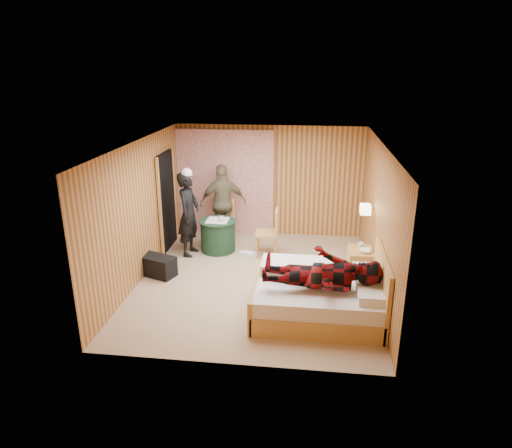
# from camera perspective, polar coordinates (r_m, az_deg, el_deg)

# --- Properties ---
(floor) EXTENTS (4.20, 5.00, 0.01)m
(floor) POSITION_cam_1_polar(r_m,az_deg,el_deg) (8.44, -0.03, -7.03)
(floor) COLOR tan
(floor) RESTS_ON ground
(ceiling) EXTENTS (4.20, 5.00, 0.01)m
(ceiling) POSITION_cam_1_polar(r_m,az_deg,el_deg) (7.66, -0.03, 9.97)
(ceiling) COLOR silver
(ceiling) RESTS_ON wall_back
(wall_back) EXTENTS (4.20, 0.02, 2.50)m
(wall_back) POSITION_cam_1_polar(r_m,az_deg,el_deg) (10.35, 1.68, 5.38)
(wall_back) COLOR #C8804C
(wall_back) RESTS_ON floor
(wall_left) EXTENTS (0.02, 5.00, 2.50)m
(wall_left) POSITION_cam_1_polar(r_m,az_deg,el_deg) (8.47, -14.29, 1.57)
(wall_left) COLOR #C8804C
(wall_left) RESTS_ON floor
(wall_right) EXTENTS (0.02, 5.00, 2.50)m
(wall_right) POSITION_cam_1_polar(r_m,az_deg,el_deg) (7.99, 15.09, 0.44)
(wall_right) COLOR #C8804C
(wall_right) RESTS_ON floor
(curtain) EXTENTS (2.20, 0.08, 2.40)m
(curtain) POSITION_cam_1_polar(r_m,az_deg,el_deg) (10.43, -3.86, 5.17)
(curtain) COLOR beige
(curtain) RESTS_ON floor
(doorway) EXTENTS (0.06, 0.90, 2.05)m
(doorway) POSITION_cam_1_polar(r_m,az_deg,el_deg) (9.78, -11.08, 2.81)
(doorway) COLOR black
(doorway) RESTS_ON floor
(wall_lamp) EXTENTS (0.26, 0.24, 0.16)m
(wall_lamp) POSITION_cam_1_polar(r_m,az_deg,el_deg) (8.38, 13.54, 1.80)
(wall_lamp) COLOR gold
(wall_lamp) RESTS_ON wall_right
(bed) EXTENTS (1.98, 1.54, 1.06)m
(bed) POSITION_cam_1_polar(r_m,az_deg,el_deg) (7.31, 7.84, -8.94)
(bed) COLOR #E3B45D
(bed) RESTS_ON floor
(nightstand) EXTENTS (0.45, 0.61, 0.59)m
(nightstand) POSITION_cam_1_polar(r_m,az_deg,el_deg) (8.55, 12.85, -4.93)
(nightstand) COLOR #E3B45D
(nightstand) RESTS_ON floor
(round_table) EXTENTS (0.77, 0.77, 0.68)m
(round_table) POSITION_cam_1_polar(r_m,az_deg,el_deg) (9.63, -4.78, -1.42)
(round_table) COLOR #1C3C29
(round_table) RESTS_ON floor
(chair_far) EXTENTS (0.48, 0.48, 0.93)m
(chair_far) POSITION_cam_1_polar(r_m,az_deg,el_deg) (10.13, -4.04, 0.85)
(chair_far) COLOR #E3B45D
(chair_far) RESTS_ON floor
(chair_near) EXTENTS (0.47, 0.47, 0.99)m
(chair_near) POSITION_cam_1_polar(r_m,az_deg,el_deg) (9.29, 1.87, -0.62)
(chair_near) COLOR #E3B45D
(chair_near) RESTS_ON floor
(duffel_bag) EXTENTS (0.75, 0.57, 0.38)m
(duffel_bag) POSITION_cam_1_polar(r_m,az_deg,el_deg) (8.74, -12.21, -5.14)
(duffel_bag) COLOR black
(duffel_bag) RESTS_ON floor
(sneaker_left) EXTENTS (0.31, 0.21, 0.13)m
(sneaker_left) POSITION_cam_1_polar(r_m,az_deg,el_deg) (9.32, -1.16, -3.94)
(sneaker_left) COLOR white
(sneaker_left) RESTS_ON floor
(sneaker_right) EXTENTS (0.26, 0.15, 0.11)m
(sneaker_right) POSITION_cam_1_polar(r_m,az_deg,el_deg) (9.39, -0.57, -3.81)
(sneaker_right) COLOR white
(sneaker_right) RESTS_ON floor
(woman_standing) EXTENTS (0.48, 0.68, 1.74)m
(woman_standing) POSITION_cam_1_polar(r_m,az_deg,el_deg) (9.36, -8.41, 1.23)
(woman_standing) COLOR black
(woman_standing) RESTS_ON floor
(man_at_table) EXTENTS (1.09, 0.67, 1.72)m
(man_at_table) POSITION_cam_1_polar(r_m,az_deg,el_deg) (10.06, -4.13, 2.64)
(man_at_table) COLOR #6B6447
(man_at_table) RESTS_ON floor
(man_on_bed) EXTENTS (0.86, 0.67, 1.77)m
(man_on_bed) POSITION_cam_1_polar(r_m,az_deg,el_deg) (6.82, 8.30, -5.01)
(man_on_bed) COLOR maroon
(man_on_bed) RESTS_ON bed
(book_lower) EXTENTS (0.22, 0.26, 0.02)m
(book_lower) POSITION_cam_1_polar(r_m,az_deg,el_deg) (8.39, 13.03, -3.25)
(book_lower) COLOR white
(book_lower) RESTS_ON nightstand
(book_upper) EXTENTS (0.22, 0.26, 0.02)m
(book_upper) POSITION_cam_1_polar(r_m,az_deg,el_deg) (8.38, 13.04, -3.12)
(book_upper) COLOR white
(book_upper) RESTS_ON nightstand
(cup_nightstand) EXTENTS (0.11, 0.11, 0.09)m
(cup_nightstand) POSITION_cam_1_polar(r_m,az_deg,el_deg) (8.54, 12.94, -2.56)
(cup_nightstand) COLOR white
(cup_nightstand) RESTS_ON nightstand
(cup_table) EXTENTS (0.15, 0.15, 0.10)m
(cup_table) POSITION_cam_1_polar(r_m,az_deg,el_deg) (9.44, -4.31, 0.65)
(cup_table) COLOR white
(cup_table) RESTS_ON round_table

